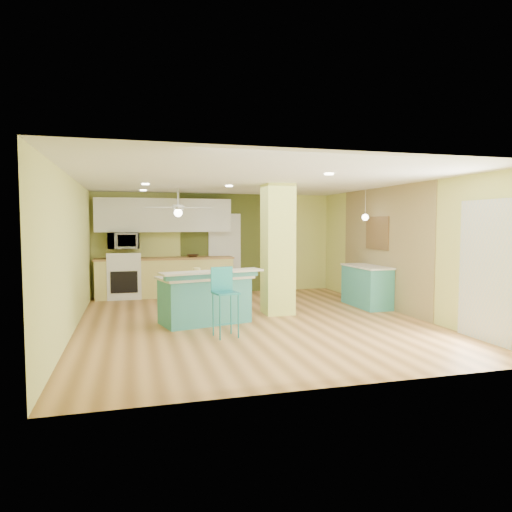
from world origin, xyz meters
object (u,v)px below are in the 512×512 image
Objects in this scene: fruit_bowl at (193,256)px; canister at (197,272)px; peninsula at (205,298)px; side_counter at (366,286)px; bar_stool at (224,290)px.

canister is (-0.34, -3.10, -0.07)m from fruit_bowl.
peninsula is 3.62m from side_counter.
side_counter is 4.18m from fruit_bowl.
canister is at bearing -169.96° from side_counter.
canister reaches higher than peninsula.
canister is (-0.27, 1.08, 0.18)m from bar_stool.
fruit_bowl reaches higher than canister.
peninsula is at bearing 87.84° from bar_stool.
side_counter is 4.89× the size of fruit_bowl.
peninsula is 3.22m from fruit_bowl.
peninsula is 12.82× the size of canister.
peninsula reaches higher than side_counter.
fruit_bowl is at bearing 72.35° from peninsula.
side_counter is 3.77m from canister.
bar_stool is (0.14, -1.01, 0.28)m from peninsula.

